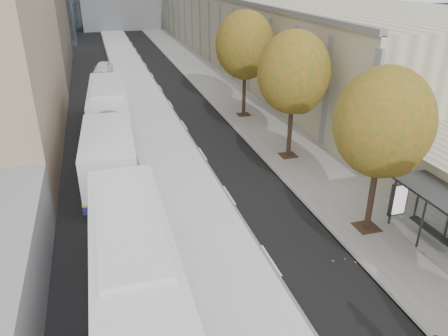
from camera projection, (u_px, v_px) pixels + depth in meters
name	position (u px, v px, depth m)	size (l,w,h in m)	color
bus_platform	(147.00, 108.00, 37.79)	(4.25, 150.00, 0.15)	silver
sidewalk	(235.00, 102.00, 39.86)	(4.75, 150.00, 0.08)	gray
building_tan	(248.00, 19.00, 66.37)	(18.00, 92.00, 8.00)	gray
bus_shelter	(444.00, 202.00, 18.43)	(1.90, 4.40, 2.53)	#383A3F
tree_c	(383.00, 123.00, 18.38)	(4.20, 4.20, 7.28)	black
tree_d	(294.00, 73.00, 26.13)	(4.40, 4.40, 7.60)	black
tree_e	(245.00, 45.00, 33.87)	(4.60, 4.60, 7.92)	black
bus_far	(109.00, 124.00, 29.00)	(3.67, 18.97, 3.14)	silver
distant_car	(103.00, 68.00, 49.73)	(1.70, 4.22, 1.44)	white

